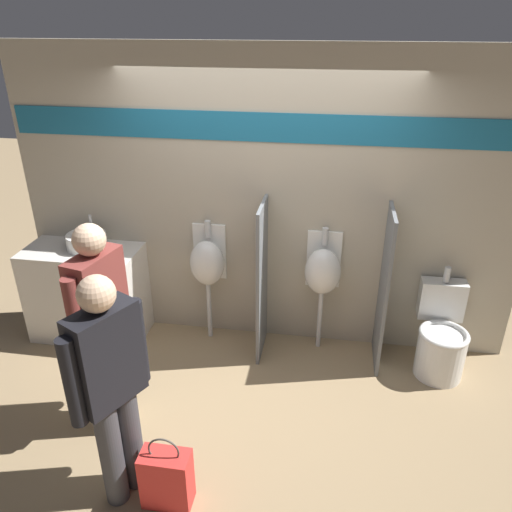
# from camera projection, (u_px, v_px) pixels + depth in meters

# --- Properties ---
(ground_plane) EXTENTS (16.00, 16.00, 0.00)m
(ground_plane) POSITION_uv_depth(u_px,v_px,m) (253.00, 368.00, 4.51)
(ground_plane) COLOR #997F5B
(display_wall) EXTENTS (4.52, 0.07, 2.70)m
(display_wall) POSITION_uv_depth(u_px,v_px,m) (264.00, 204.00, 4.44)
(display_wall) COLOR #B2A893
(display_wall) RESTS_ON ground_plane
(sink_counter) EXTENTS (1.07, 0.53, 0.92)m
(sink_counter) POSITION_uv_depth(u_px,v_px,m) (88.00, 293.00, 4.81)
(sink_counter) COLOR silver
(sink_counter) RESTS_ON ground_plane
(sink_basin) EXTENTS (0.36, 0.36, 0.28)m
(sink_basin) POSITION_uv_depth(u_px,v_px,m) (87.00, 241.00, 4.62)
(sink_basin) COLOR white
(sink_basin) RESTS_ON sink_counter
(cell_phone) EXTENTS (0.07, 0.14, 0.01)m
(cell_phone) POSITION_uv_depth(u_px,v_px,m) (108.00, 257.00, 4.47)
(cell_phone) COLOR #232328
(cell_phone) RESTS_ON sink_counter
(divider_near_counter) EXTENTS (0.03, 0.51, 1.46)m
(divider_near_counter) POSITION_uv_depth(u_px,v_px,m) (262.00, 281.00, 4.46)
(divider_near_counter) COLOR slate
(divider_near_counter) RESTS_ON ground_plane
(divider_mid) EXTENTS (0.03, 0.51, 1.46)m
(divider_mid) POSITION_uv_depth(u_px,v_px,m) (383.00, 291.00, 4.31)
(divider_mid) COLOR slate
(divider_mid) RESTS_ON ground_plane
(urinal_near_counter) EXTENTS (0.32, 0.26, 1.20)m
(urinal_near_counter) POSITION_uv_depth(u_px,v_px,m) (207.00, 263.00, 4.62)
(urinal_near_counter) COLOR silver
(urinal_near_counter) RESTS_ON ground_plane
(urinal_far) EXTENTS (0.32, 0.26, 1.20)m
(urinal_far) POSITION_uv_depth(u_px,v_px,m) (323.00, 271.00, 4.47)
(urinal_far) COLOR silver
(urinal_far) RESTS_ON ground_plane
(toilet) EXTENTS (0.42, 0.59, 0.93)m
(toilet) POSITION_uv_depth(u_px,v_px,m) (441.00, 340.00, 4.36)
(toilet) COLOR white
(toilet) RESTS_ON ground_plane
(person_in_vest) EXTENTS (0.28, 0.57, 1.67)m
(person_in_vest) POSITION_uv_depth(u_px,v_px,m) (102.00, 322.00, 3.53)
(person_in_vest) COLOR gray
(person_in_vest) RESTS_ON ground_plane
(person_with_lanyard) EXTENTS (0.35, 0.52, 1.63)m
(person_with_lanyard) POSITION_uv_depth(u_px,v_px,m) (111.00, 384.00, 2.97)
(person_with_lanyard) COLOR #3D3D42
(person_with_lanyard) RESTS_ON ground_plane
(shopping_bag) EXTENTS (0.32, 0.18, 0.56)m
(shopping_bag) POSITION_uv_depth(u_px,v_px,m) (167.00, 478.00, 3.19)
(shopping_bag) COLOR red
(shopping_bag) RESTS_ON ground_plane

